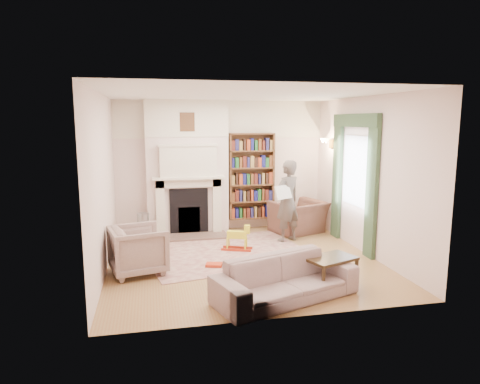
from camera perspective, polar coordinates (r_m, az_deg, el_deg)
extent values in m
plane|color=#97663C|center=(7.47, 0.40, -9.05)|extent=(4.50, 4.50, 0.00)
plane|color=white|center=(7.09, 0.43, 12.93)|extent=(4.50, 4.50, 0.00)
plane|color=silver|center=(9.34, -2.54, 3.48)|extent=(4.50, 0.00, 4.50)
plane|color=silver|center=(5.00, 5.93, -1.77)|extent=(4.50, 0.00, 4.50)
plane|color=silver|center=(7.02, -17.83, 1.06)|extent=(0.00, 4.50, 4.50)
plane|color=silver|center=(7.93, 16.51, 2.04)|extent=(0.00, 4.50, 4.50)
cube|color=silver|center=(9.08, -7.04, 3.24)|extent=(1.70, 0.35, 2.80)
cube|color=silver|center=(8.82, -6.86, 1.89)|extent=(1.47, 0.24, 0.05)
cube|color=black|center=(9.03, -6.82, -2.57)|extent=(0.80, 0.06, 0.96)
cube|color=silver|center=(8.80, -6.91, 4.07)|extent=(1.15, 0.18, 0.62)
cube|color=brown|center=(9.37, 1.53, 2.12)|extent=(1.00, 0.24, 1.85)
cube|color=silver|center=(8.27, 15.12, 2.74)|extent=(0.02, 0.90, 1.30)
cube|color=#334D31|center=(7.68, 17.17, 0.27)|extent=(0.07, 0.32, 2.40)
cube|color=#334D31|center=(8.91, 12.82, 1.67)|extent=(0.07, 0.32, 2.40)
cube|color=#334D31|center=(8.20, 15.12, 9.20)|extent=(0.09, 1.70, 0.24)
cube|color=beige|center=(7.85, -1.80, -8.08)|extent=(3.21, 2.68, 0.01)
imported|color=#522D2C|center=(9.26, 7.76, -3.32)|extent=(1.29, 1.21, 0.68)
imported|color=#C1B29F|center=(6.94, -13.41, -7.51)|extent=(0.99, 0.98, 0.75)
imported|color=#BBAB9B|center=(5.86, 6.08, -11.42)|extent=(2.11, 1.36, 0.57)
imported|color=#514740|center=(8.46, 6.33, -1.22)|extent=(0.70, 0.62, 1.62)
cube|color=silver|center=(8.19, 5.79, -0.03)|extent=(0.39, 0.27, 0.26)
cylinder|color=#929599|center=(8.82, -12.77, -4.52)|extent=(0.25, 0.25, 0.55)
cube|color=#B8C144|center=(7.07, -0.97, -9.88)|extent=(0.36, 0.36, 0.03)
cube|color=red|center=(7.13, -3.48, -9.66)|extent=(0.30, 0.24, 0.04)
cube|color=red|center=(7.24, 2.57, -9.50)|extent=(0.30, 0.28, 0.02)
cube|color=red|center=(7.17, 3.62, -9.68)|extent=(0.29, 0.26, 0.02)
cube|color=red|center=(7.25, -1.16, -9.46)|extent=(0.30, 0.28, 0.02)
cube|color=red|center=(6.96, 2.45, -10.28)|extent=(0.28, 0.30, 0.02)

